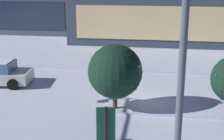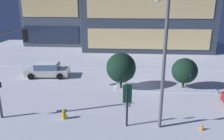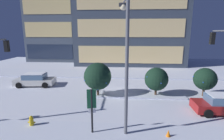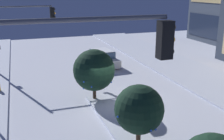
{
  "view_description": "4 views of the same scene",
  "coord_description": "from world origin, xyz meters",
  "px_view_note": "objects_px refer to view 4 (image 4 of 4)",
  "views": [
    {
      "loc": [
        1.06,
        -15.69,
        6.52
      ],
      "look_at": [
        -1.42,
        1.21,
        1.54
      ],
      "focal_mm": 52.4,
      "sensor_mm": 36.0,
      "label": 1
    },
    {
      "loc": [
        -0.34,
        -19.51,
        7.52
      ],
      "look_at": [
        -1.97,
        1.69,
        1.07
      ],
      "focal_mm": 35.29,
      "sensor_mm": 36.0,
      "label": 2
    },
    {
      "loc": [
        1.51,
        -16.8,
        6.16
      ],
      "look_at": [
        0.33,
        0.47,
        2.42
      ],
      "focal_mm": 27.85,
      "sensor_mm": 36.0,
      "label": 3
    },
    {
      "loc": [
        15.12,
        -5.14,
        6.96
      ],
      "look_at": [
        -2.25,
        0.92,
        1.53
      ],
      "focal_mm": 44.15,
      "sensor_mm": 36.0,
      "label": 4
    }
  ],
  "objects_px": {
    "car_far": "(102,58)",
    "decorated_tree_left_of_median": "(94,70)",
    "traffic_light_corner_near_left": "(20,26)",
    "decorated_tree_median": "(139,109)",
    "traffic_light_corner_near_right": "(46,94)"
  },
  "relations": [
    {
      "from": "car_far",
      "to": "decorated_tree_left_of_median",
      "type": "height_order",
      "value": "decorated_tree_left_of_median"
    },
    {
      "from": "traffic_light_corner_near_left",
      "to": "decorated_tree_median",
      "type": "height_order",
      "value": "traffic_light_corner_near_left"
    },
    {
      "from": "decorated_tree_median",
      "to": "decorated_tree_left_of_median",
      "type": "bearing_deg",
      "value": -174.75
    },
    {
      "from": "car_far",
      "to": "traffic_light_corner_near_right",
      "type": "relative_size",
      "value": 0.72
    },
    {
      "from": "decorated_tree_median",
      "to": "traffic_light_corner_near_right",
      "type": "bearing_deg",
      "value": -46.48
    },
    {
      "from": "traffic_light_corner_near_right",
      "to": "decorated_tree_median",
      "type": "xyz_separation_m",
      "value": [
        -4.18,
        4.4,
        -2.87
      ]
    },
    {
      "from": "car_far",
      "to": "decorated_tree_median",
      "type": "height_order",
      "value": "decorated_tree_median"
    },
    {
      "from": "car_far",
      "to": "traffic_light_corner_near_right",
      "type": "xyz_separation_m",
      "value": [
        17.8,
        -6.88,
        3.88
      ]
    },
    {
      "from": "decorated_tree_median",
      "to": "car_far",
      "type": "bearing_deg",
      "value": 169.7
    },
    {
      "from": "traffic_light_corner_near_right",
      "to": "decorated_tree_median",
      "type": "distance_m",
      "value": 6.72
    },
    {
      "from": "traffic_light_corner_near_left",
      "to": "decorated_tree_median",
      "type": "xyz_separation_m",
      "value": [
        13.48,
        4.64,
        -2.31
      ]
    },
    {
      "from": "traffic_light_corner_near_right",
      "to": "decorated_tree_median",
      "type": "height_order",
      "value": "traffic_light_corner_near_right"
    },
    {
      "from": "traffic_light_corner_near_right",
      "to": "decorated_tree_median",
      "type": "relative_size",
      "value": 2.26
    },
    {
      "from": "car_far",
      "to": "traffic_light_corner_near_left",
      "type": "bearing_deg",
      "value": 86.22
    },
    {
      "from": "traffic_light_corner_near_left",
      "to": "traffic_light_corner_near_right",
      "type": "xyz_separation_m",
      "value": [
        17.66,
        0.24,
        0.56
      ]
    }
  ]
}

